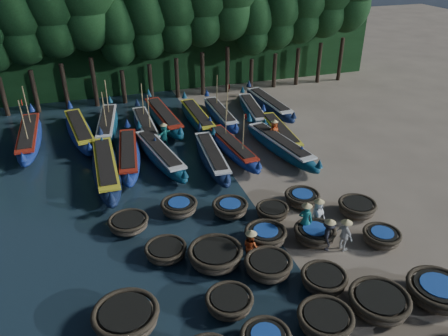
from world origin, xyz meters
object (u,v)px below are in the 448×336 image
object	(u,v)px
coracle_8	(379,302)
coracle_16	(215,255)
coracle_10	(126,317)
fisherman_2	(251,245)
coracle_22	(230,208)
long_boat_5	(212,157)
coracle_19	(357,208)
coracle_11	(229,302)
long_boat_4	(160,154)
long_boat_10	(80,130)
fisherman_0	(318,213)
fisherman_3	(329,234)
fisherman_5	(164,134)
coracle_14	(382,237)
long_boat_15	(220,114)
long_boat_2	(106,168)
long_boat_13	(163,117)
long_boat_11	(107,125)
coracle_12	(268,266)
long_boat_8	(280,133)
coracle_17	(265,235)
fisherman_1	(306,219)
long_boat_12	(146,126)
long_boat_17	(269,104)
fisherman_6	(274,132)
long_boat_9	(29,137)
coracle_13	(324,279)
coracle_18	(315,234)
long_boat_3	(129,155)
long_boat_16	(253,110)
coracle_7	(325,320)
coracle_9	(437,291)
coracle_20	(129,223)
coracle_23	(272,211)
coracle_24	(302,198)
coracle_21	(179,207)
long_boat_6	(232,147)

from	to	relation	value
coracle_8	coracle_16	distance (m)	6.82
coracle_10	fisherman_2	xyz separation A→B (m)	(5.67, 2.04, 0.34)
coracle_22	long_boat_5	size ratio (longest dim) A/B	0.24
coracle_19	coracle_11	bearing A→B (deg)	-154.21
long_boat_4	long_boat_10	bearing A→B (deg)	120.80
fisherman_0	fisherman_3	bearing A→B (deg)	-110.36
coracle_22	fisherman_5	xyz separation A→B (m)	(-1.51, 9.24, 0.41)
coracle_11	fisherman_0	world-z (taller)	fisherman_0
coracle_14	fisherman_5	world-z (taller)	fisherman_5
long_boat_15	long_boat_4	bearing A→B (deg)	-136.56
long_boat_2	long_boat_13	world-z (taller)	long_boat_2
long_boat_4	long_boat_11	size ratio (longest dim) A/B	1.00
long_boat_4	coracle_12	bearing A→B (deg)	-88.62
long_boat_8	fisherman_3	bearing A→B (deg)	-100.09
coracle_17	fisherman_1	xyz separation A→B (m)	(1.97, -0.10, 0.55)
coracle_11	long_boat_12	size ratio (longest dim) A/B	0.29
long_boat_12	coracle_11	bearing A→B (deg)	-89.46
coracle_12	long_boat_17	world-z (taller)	long_boat_17
coracle_22	fisherman_6	bearing A→B (deg)	51.85
long_boat_9	fisherman_0	distance (m)	20.11
coracle_17	fisherman_3	size ratio (longest dim) A/B	1.34
coracle_13	fisherman_1	world-z (taller)	fisherman_1
coracle_18	long_boat_3	distance (m)	12.97
coracle_14	long_boat_16	xyz separation A→B (m)	(0.24, 16.73, 0.13)
fisherman_6	long_boat_5	bearing A→B (deg)	-172.61
coracle_7	coracle_9	size ratio (longest dim) A/B	0.78
fisherman_5	long_boat_4	bearing A→B (deg)	36.22
long_boat_3	fisherman_0	world-z (taller)	fisherman_0
fisherman_1	fisherman_6	xyz separation A→B (m)	(2.89, 10.01, -0.09)
long_boat_3	fisherman_1	bearing A→B (deg)	-49.31
coracle_18	long_boat_9	world-z (taller)	long_boat_9
coracle_20	long_boat_9	bearing A→B (deg)	113.26
coracle_11	coracle_14	world-z (taller)	coracle_11
coracle_20	fisherman_2	world-z (taller)	fisherman_2
long_boat_10	long_boat_5	bearing A→B (deg)	-48.32
coracle_23	coracle_24	xyz separation A→B (m)	(1.98, 0.60, 0.04)
long_boat_3	long_boat_9	size ratio (longest dim) A/B	0.91
fisherman_6	fisherman_3	bearing A→B (deg)	-112.16
long_boat_9	long_boat_15	bearing A→B (deg)	1.09
coracle_17	coracle_18	xyz separation A→B (m)	(2.22, -0.61, -0.00)
coracle_19	coracle_7	bearing A→B (deg)	-131.53
coracle_11	fisherman_1	bearing A→B (deg)	33.48
coracle_21	fisherman_2	size ratio (longest dim) A/B	1.12
coracle_14	fisherman_2	size ratio (longest dim) A/B	1.25
long_boat_9	fisherman_1	world-z (taller)	long_boat_9
coracle_14	long_boat_16	bearing A→B (deg)	89.17
coracle_23	long_boat_6	world-z (taller)	long_boat_6
coracle_17	coracle_21	distance (m)	4.86
coracle_8	coracle_24	distance (m)	7.63
coracle_20	long_boat_5	size ratio (longest dim) A/B	0.26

